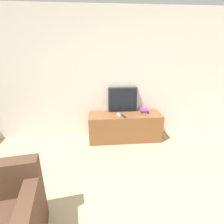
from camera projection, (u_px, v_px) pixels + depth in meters
wall_back at (85, 77)px, 3.53m from camera, size 9.00×0.06×2.60m
tv_stand at (125, 127)px, 3.70m from camera, size 1.50×0.46×0.58m
television at (123, 100)px, 3.67m from camera, size 0.60×0.09×0.52m
book_stack at (144, 110)px, 3.68m from camera, size 0.18×0.22×0.08m
remote_on_stand at (119, 115)px, 3.53m from camera, size 0.05×0.18×0.02m
remote_secondary at (124, 116)px, 3.47m from camera, size 0.08×0.16×0.02m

